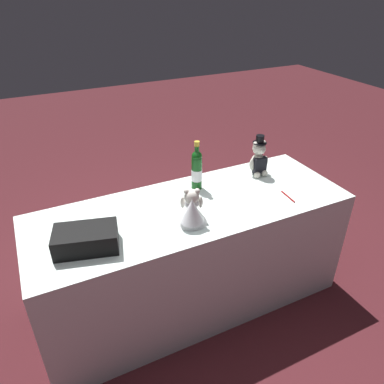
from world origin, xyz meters
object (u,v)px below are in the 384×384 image
at_px(teddy_bear_bride, 192,210).
at_px(signing_pen, 288,196).
at_px(teddy_bear_groom, 259,159).
at_px(gift_case_black, 86,239).
at_px(champagne_bottle, 197,169).

height_order(teddy_bear_bride, signing_pen, teddy_bear_bride).
relative_size(teddy_bear_groom, gift_case_black, 0.81).
bearing_deg(champagne_bottle, gift_case_black, -158.63).
bearing_deg(teddy_bear_groom, teddy_bear_bride, -153.62).
distance_m(teddy_bear_bride, signing_pen, 0.68).
relative_size(champagne_bottle, gift_case_black, 0.93).
bearing_deg(signing_pen, gift_case_black, 177.86).
height_order(champagne_bottle, signing_pen, champagne_bottle).
distance_m(teddy_bear_bride, gift_case_black, 0.59).
bearing_deg(teddy_bear_groom, signing_pen, -90.69).
height_order(teddy_bear_bride, champagne_bottle, champagne_bottle).
xyz_separation_m(teddy_bear_groom, teddy_bear_bride, (-0.68, -0.34, -0.02)).
xyz_separation_m(teddy_bear_groom, champagne_bottle, (-0.48, 0.01, 0.02)).
relative_size(teddy_bear_bride, champagne_bottle, 0.68).
height_order(teddy_bear_groom, teddy_bear_bride, teddy_bear_groom).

